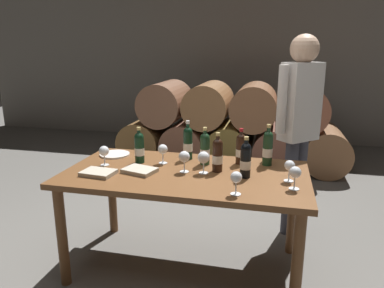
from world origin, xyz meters
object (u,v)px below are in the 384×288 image
object	(u,v)px
wine_bottle_6	(218,155)
wine_glass_0	(295,173)
wine_glass_5	(236,178)
leather_ledger	(140,170)
wine_glass_4	(204,158)
wine_glass_2	(290,167)
serving_plate	(115,154)
wine_bottle_1	(268,148)
wine_glass_3	(184,157)
wine_bottle_3	(188,143)
tasting_notebook	(98,173)
wine_glass_6	(104,152)
wine_glass_1	(163,150)
wine_bottle_0	(139,147)
dining_table	(186,184)
wine_bottle_2	(246,160)
wine_bottle_4	(241,148)
wine_bottle_5	(205,148)

from	to	relation	value
wine_bottle_6	wine_glass_0	distance (m)	0.57
wine_glass_5	leather_ledger	distance (m)	0.75
wine_glass_4	wine_glass_5	bearing A→B (deg)	-51.48
wine_glass_2	serving_plate	size ratio (longest dim) A/B	0.60
wine_bottle_1	wine_glass_3	xyz separation A→B (m)	(-0.56, -0.30, -0.02)
wine_bottle_3	leather_ledger	size ratio (longest dim) A/B	1.39
wine_bottle_1	leather_ledger	distance (m)	0.95
wine_bottle_3	serving_plate	distance (m)	0.62
wine_glass_0	wine_glass_5	world-z (taller)	wine_glass_0
wine_glass_0	leather_ledger	distance (m)	1.05
wine_glass_2	wine_glass_3	world-z (taller)	wine_glass_3
wine_bottle_6	tasting_notebook	size ratio (longest dim) A/B	1.27
wine_glass_6	wine_glass_1	bearing A→B (deg)	19.72
wine_bottle_0	wine_glass_3	xyz separation A→B (m)	(0.39, -0.14, -0.01)
wine_bottle_0	wine_glass_6	xyz separation A→B (m)	(-0.23, -0.13, -0.01)
wine_glass_4	wine_glass_0	bearing A→B (deg)	-15.08
wine_bottle_6	wine_glass_6	distance (m)	0.84
dining_table	wine_glass_4	bearing A→B (deg)	-2.73
wine_glass_1	wine_bottle_1	bearing A→B (deg)	10.32
wine_bottle_2	wine_bottle_6	world-z (taller)	wine_bottle_2
wine_glass_4	wine_glass_5	size ratio (longest dim) A/B	1.09
wine_bottle_4	wine_glass_1	world-z (taller)	wine_bottle_4
wine_bottle_2	wine_glass_4	size ratio (longest dim) A/B	1.79
serving_plate	wine_bottle_6	bearing A→B (deg)	-12.97
wine_bottle_4	leather_ledger	size ratio (longest dim) A/B	1.23
wine_bottle_2	wine_glass_0	size ratio (longest dim) A/B	1.91
wine_bottle_1	tasting_notebook	bearing A→B (deg)	-156.69
wine_bottle_0	wine_glass_2	size ratio (longest dim) A/B	1.92
wine_bottle_3	leather_ledger	world-z (taller)	wine_bottle_3
dining_table	wine_glass_3	distance (m)	0.20
wine_glass_1	wine_glass_5	xyz separation A→B (m)	(0.60, -0.48, -0.00)
wine_bottle_5	leather_ledger	xyz separation A→B (m)	(-0.41, -0.29, -0.11)
wine_glass_5	wine_bottle_5	bearing A→B (deg)	118.79
dining_table	wine_bottle_4	distance (m)	0.50
wine_glass_0	serving_plate	size ratio (longest dim) A/B	0.61
wine_bottle_5	wine_glass_1	size ratio (longest dim) A/B	1.91
serving_plate	wine_glass_4	bearing A→B (deg)	-18.73
wine_glass_2	tasting_notebook	xyz separation A→B (m)	(-1.27, -0.17, -0.09)
wine_bottle_1	wine_glass_3	distance (m)	0.63
wine_bottle_5	wine_glass_4	distance (m)	0.21
wine_bottle_0	serving_plate	bearing A→B (deg)	153.54
wine_bottle_3	wine_glass_1	distance (m)	0.22
wine_glass_0	wine_glass_5	size ratio (longest dim) A/B	1.02
wine_bottle_3	wine_bottle_0	bearing A→B (deg)	-152.85
wine_glass_1	wine_glass_5	size ratio (longest dim) A/B	1.03
wine_bottle_6	wine_glass_6	size ratio (longest dim) A/B	1.88
wine_glass_2	leather_ledger	xyz separation A→B (m)	(-1.01, -0.05, -0.09)
leather_ledger	serving_plate	xyz separation A→B (m)	(-0.35, 0.35, -0.01)
wine_glass_0	wine_glass_1	size ratio (longest dim) A/B	0.99
wine_bottle_6	wine_glass_4	xyz separation A→B (m)	(-0.09, -0.07, -0.01)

